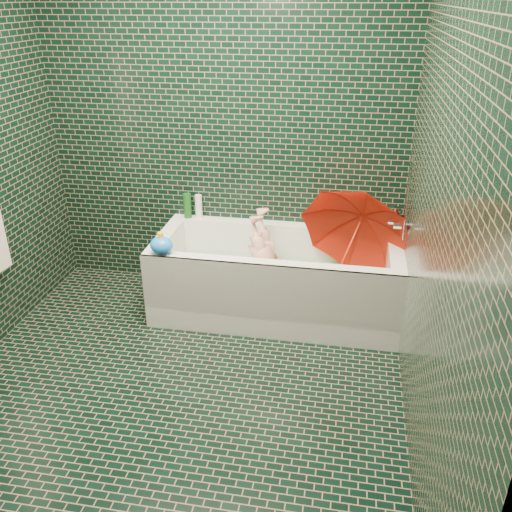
% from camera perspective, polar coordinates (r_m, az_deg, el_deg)
% --- Properties ---
extents(floor, '(2.80, 2.80, 0.00)m').
position_cam_1_polar(floor, '(3.26, -8.71, -14.26)').
color(floor, black).
rests_on(floor, ground).
extents(wall_back, '(2.80, 0.00, 2.80)m').
position_cam_1_polar(wall_back, '(3.93, -3.46, 13.62)').
color(wall_back, black).
rests_on(wall_back, floor).
extents(wall_right, '(0.00, 2.80, 2.80)m').
position_cam_1_polar(wall_right, '(2.51, 18.73, 5.07)').
color(wall_right, black).
rests_on(wall_right, floor).
extents(bathtub, '(1.70, 0.75, 0.55)m').
position_cam_1_polar(bathtub, '(3.85, 2.13, -3.16)').
color(bathtub, white).
rests_on(bathtub, floor).
extents(bath_mat, '(1.35, 0.47, 0.01)m').
position_cam_1_polar(bath_mat, '(3.90, 2.15, -3.75)').
color(bath_mat, green).
rests_on(bath_mat, bathtub).
extents(water, '(1.48, 0.53, 0.00)m').
position_cam_1_polar(water, '(3.83, 2.19, -1.88)').
color(water, silver).
rests_on(water, bathtub).
extents(faucet, '(0.18, 0.19, 0.55)m').
position_cam_1_polar(faucet, '(3.61, 15.21, 3.70)').
color(faucet, silver).
rests_on(faucet, wall_right).
extents(child, '(0.92, 0.46, 0.34)m').
position_cam_1_polar(child, '(3.87, 1.19, -1.39)').
color(child, '#E19F8D').
rests_on(child, bathtub).
extents(umbrella, '(1.04, 1.09, 0.98)m').
position_cam_1_polar(umbrella, '(3.61, 9.87, 1.17)').
color(umbrella, red).
rests_on(umbrella, bathtub).
extents(soap_bottle_a, '(0.11, 0.12, 0.25)m').
position_cam_1_polar(soap_bottle_a, '(3.98, 13.47, 2.50)').
color(soap_bottle_a, white).
rests_on(soap_bottle_a, bathtub).
extents(soap_bottle_b, '(0.09, 0.10, 0.19)m').
position_cam_1_polar(soap_bottle_b, '(3.99, 12.72, 2.64)').
color(soap_bottle_b, '#511B68').
rests_on(soap_bottle_b, bathtub).
extents(soap_bottle_c, '(0.15, 0.15, 0.16)m').
position_cam_1_polar(soap_bottle_c, '(4.01, 14.03, 2.62)').
color(soap_bottle_c, '#144717').
rests_on(soap_bottle_c, bathtub).
extents(bottle_right_tall, '(0.06, 0.06, 0.25)m').
position_cam_1_polar(bottle_right_tall, '(3.96, 10.85, 4.57)').
color(bottle_right_tall, '#144717').
rests_on(bottle_right_tall, bathtub).
extents(bottle_right_pump, '(0.06, 0.06, 0.19)m').
position_cam_1_polar(bottle_right_pump, '(3.94, 14.52, 3.65)').
color(bottle_right_pump, silver).
rests_on(bottle_right_pump, bathtub).
extents(bottle_left_tall, '(0.06, 0.06, 0.19)m').
position_cam_1_polar(bottle_left_tall, '(4.12, -7.23, 5.27)').
color(bottle_left_tall, '#144717').
rests_on(bottle_left_tall, bathtub).
extents(bottle_left_short, '(0.06, 0.06, 0.18)m').
position_cam_1_polar(bottle_left_short, '(4.12, -6.05, 5.22)').
color(bottle_left_short, white).
rests_on(bottle_left_short, bathtub).
extents(rubber_duck, '(0.13, 0.09, 0.10)m').
position_cam_1_polar(rubber_duck, '(3.97, 12.06, 3.31)').
color(rubber_duck, yellow).
rests_on(rubber_duck, bathtub).
extents(bath_toy, '(0.15, 0.13, 0.15)m').
position_cam_1_polar(bath_toy, '(3.56, -9.93, 1.15)').
color(bath_toy, blue).
rests_on(bath_toy, bathtub).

